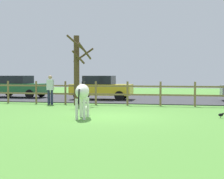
{
  "coord_description": "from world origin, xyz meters",
  "views": [
    {
      "loc": [
        2.77,
        -12.93,
        1.66
      ],
      "look_at": [
        -0.29,
        1.21,
        1.03
      ],
      "focal_mm": 53.43,
      "sensor_mm": 36.0,
      "label": 1
    }
  ],
  "objects_px": {
    "zebra": "(83,94)",
    "visitor_right_of_tree": "(50,88)",
    "parked_car_green": "(18,86)",
    "parked_car_yellow": "(101,87)",
    "bare_tree": "(77,68)",
    "crow_on_grass": "(221,115)"
  },
  "relations": [
    {
      "from": "bare_tree",
      "to": "parked_car_green",
      "type": "relative_size",
      "value": 0.94
    },
    {
      "from": "zebra",
      "to": "visitor_right_of_tree",
      "type": "height_order",
      "value": "visitor_right_of_tree"
    },
    {
      "from": "parked_car_yellow",
      "to": "visitor_right_of_tree",
      "type": "distance_m",
      "value": 4.33
    },
    {
      "from": "bare_tree",
      "to": "zebra",
      "type": "relative_size",
      "value": 1.99
    },
    {
      "from": "bare_tree",
      "to": "parked_car_green",
      "type": "distance_m",
      "value": 7.4
    },
    {
      "from": "crow_on_grass",
      "to": "parked_car_yellow",
      "type": "xyz_separation_m",
      "value": [
        -6.76,
        7.9,
        0.72
      ]
    },
    {
      "from": "zebra",
      "to": "crow_on_grass",
      "type": "bearing_deg",
      "value": 12.28
    },
    {
      "from": "parked_car_green",
      "to": "visitor_right_of_tree",
      "type": "relative_size",
      "value": 2.5
    },
    {
      "from": "crow_on_grass",
      "to": "zebra",
      "type": "bearing_deg",
      "value": -167.72
    },
    {
      "from": "parked_car_green",
      "to": "crow_on_grass",
      "type": "bearing_deg",
      "value": -33.31
    },
    {
      "from": "zebra",
      "to": "visitor_right_of_tree",
      "type": "bearing_deg",
      "value": 124.12
    },
    {
      "from": "bare_tree",
      "to": "visitor_right_of_tree",
      "type": "relative_size",
      "value": 2.34
    },
    {
      "from": "parked_car_yellow",
      "to": "visitor_right_of_tree",
      "type": "relative_size",
      "value": 2.44
    },
    {
      "from": "bare_tree",
      "to": "visitor_right_of_tree",
      "type": "bearing_deg",
      "value": -171.37
    },
    {
      "from": "parked_car_green",
      "to": "parked_car_yellow",
      "type": "relative_size",
      "value": 1.02
    },
    {
      "from": "parked_car_green",
      "to": "visitor_right_of_tree",
      "type": "xyz_separation_m",
      "value": [
        4.37,
        -4.55,
        0.06
      ]
    },
    {
      "from": "parked_car_green",
      "to": "visitor_right_of_tree",
      "type": "distance_m",
      "value": 6.31
    },
    {
      "from": "visitor_right_of_tree",
      "to": "parked_car_yellow",
      "type": "bearing_deg",
      "value": 63.15
    },
    {
      "from": "crow_on_grass",
      "to": "parked_car_yellow",
      "type": "distance_m",
      "value": 10.42
    },
    {
      "from": "zebra",
      "to": "crow_on_grass",
      "type": "relative_size",
      "value": 9.0
    },
    {
      "from": "crow_on_grass",
      "to": "visitor_right_of_tree",
      "type": "height_order",
      "value": "visitor_right_of_tree"
    },
    {
      "from": "bare_tree",
      "to": "parked_car_yellow",
      "type": "height_order",
      "value": "bare_tree"
    }
  ]
}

